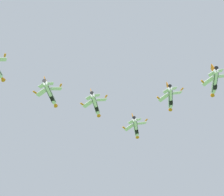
{
  "coord_description": "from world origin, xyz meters",
  "views": [
    {
      "loc": [
        -1.66,
        -7.38,
        1.99
      ],
      "look_at": [
        -38.32,
        101.76,
        81.4
      ],
      "focal_mm": 62.05,
      "sensor_mm": 36.0,
      "label": 1
    }
  ],
  "objects_px": {
    "fighter_jet_lead": "(136,128)",
    "fighter_jet_right_wing": "(170,98)",
    "fighter_jet_left_wing": "(95,105)",
    "fighter_jet_left_outer": "(50,94)",
    "fighter_jet_right_outer": "(214,82)"
  },
  "relations": [
    {
      "from": "fighter_jet_lead",
      "to": "fighter_jet_left_wing",
      "type": "xyz_separation_m",
      "value": [
        -10.9,
        -17.4,
        2.49
      ]
    },
    {
      "from": "fighter_jet_left_outer",
      "to": "fighter_jet_right_outer",
      "type": "distance_m",
      "value": 57.6
    },
    {
      "from": "fighter_jet_right_wing",
      "to": "fighter_jet_left_outer",
      "type": "relative_size",
      "value": 1.0
    },
    {
      "from": "fighter_jet_lead",
      "to": "fighter_jet_right_outer",
      "type": "distance_m",
      "value": 38.82
    },
    {
      "from": "fighter_jet_lead",
      "to": "fighter_jet_right_wing",
      "type": "bearing_deg",
      "value": -45.26
    },
    {
      "from": "fighter_jet_left_wing",
      "to": "fighter_jet_right_outer",
      "type": "distance_m",
      "value": 44.45
    },
    {
      "from": "fighter_jet_left_outer",
      "to": "fighter_jet_left_wing",
      "type": "bearing_deg",
      "value": 37.76
    },
    {
      "from": "fighter_jet_lead",
      "to": "fighter_jet_left_wing",
      "type": "relative_size",
      "value": 1.0
    },
    {
      "from": "fighter_jet_left_wing",
      "to": "fighter_jet_right_wing",
      "type": "xyz_separation_m",
      "value": [
        27.57,
        5.98,
        0.85
      ]
    },
    {
      "from": "fighter_jet_left_wing",
      "to": "fighter_jet_lead",
      "type": "bearing_deg",
      "value": 47.08
    },
    {
      "from": "fighter_jet_lead",
      "to": "fighter_jet_right_outer",
      "type": "xyz_separation_m",
      "value": [
        33.46,
        -19.66,
        0.94
      ]
    },
    {
      "from": "fighter_jet_lead",
      "to": "fighter_jet_right_wing",
      "type": "relative_size",
      "value": 1.0
    },
    {
      "from": "fighter_jet_lead",
      "to": "fighter_jet_left_outer",
      "type": "xyz_separation_m",
      "value": [
        -22.98,
        -31.11,
        1.12
      ]
    },
    {
      "from": "fighter_jet_left_wing",
      "to": "fighter_jet_left_outer",
      "type": "relative_size",
      "value": 1.0
    },
    {
      "from": "fighter_jet_lead",
      "to": "fighter_jet_left_wing",
      "type": "distance_m",
      "value": 20.68
    }
  ]
}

